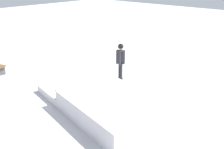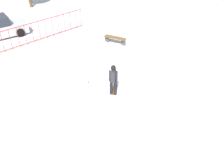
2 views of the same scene
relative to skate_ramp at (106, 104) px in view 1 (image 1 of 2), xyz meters
name	(u,v)px [view 1 (image 1 of 2)]	position (x,y,z in m)	size (l,w,h in m)	color
ground_plane	(95,101)	(0.96, -0.37, -0.32)	(60.00, 60.00, 0.00)	silver
skate_ramp	(106,104)	(0.00, 0.00, 0.00)	(5.84, 3.71, 0.74)	silver
skater	(121,59)	(1.68, -2.73, 0.69)	(0.44, 0.39, 1.73)	black
skateboard	(114,78)	(1.92, -2.57, -0.24)	(0.80, 0.56, 0.09)	#593314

